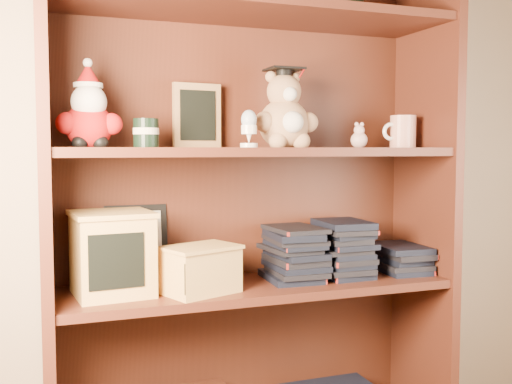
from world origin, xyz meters
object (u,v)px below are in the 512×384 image
Objects in this scene: teacher_mug at (402,132)px; treats_box at (112,253)px; grad_teddy_bear at (285,117)px; bookcase at (249,205)px.

teacher_mug is 0.97m from treats_box.
teacher_mug is 0.51× the size of treats_box.
grad_teddy_bear is at bearing -0.71° from treats_box.
treats_box is (-0.41, -0.05, -0.11)m from bookcase.
teacher_mug is (0.41, 0.01, -0.04)m from grad_teddy_bear.
teacher_mug reaches higher than treats_box.
teacher_mug is at bearing 0.06° from treats_box.
bookcase is at bearing 7.12° from treats_box.
bookcase is 0.55m from teacher_mug.
grad_teddy_bear is (0.09, -0.06, 0.26)m from bookcase.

